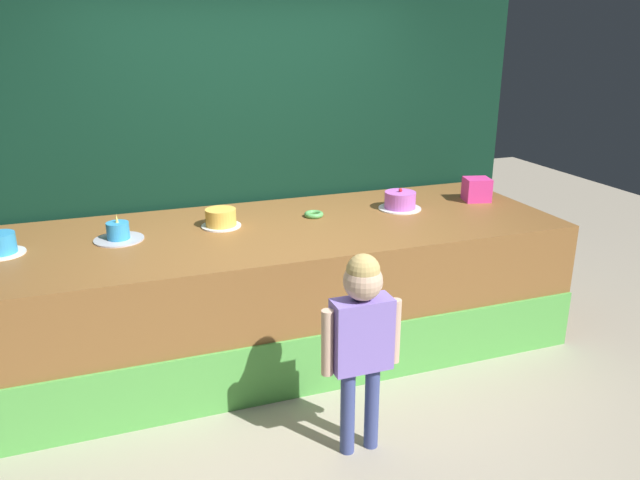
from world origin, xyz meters
The scene contains 10 objects.
ground_plane centered at (0.00, 0.00, 0.00)m, with size 12.00×12.00×0.00m, color #ADA38E.
stage_platform centered at (0.00, 0.69, 0.46)m, with size 4.04×1.42×0.92m.
curtain_backdrop centered at (0.00, 1.50, 1.37)m, with size 4.62×0.08×2.74m, color black.
child_figure centered at (0.10, -0.61, 0.75)m, with size 0.45×0.21×1.16m.
pink_box centered at (1.72, 0.82, 1.01)m, with size 0.20×0.18×0.18m, color #F43B9C.
donut centered at (0.34, 0.84, 0.94)m, with size 0.14×0.14×0.04m, color #59B259.
cake_far_left centered at (-1.72, 0.75, 0.98)m, with size 0.27×0.27×0.13m.
cake_center_left centered at (-1.03, 0.78, 0.96)m, with size 0.32×0.32×0.18m.
cake_center_right centered at (-0.34, 0.84, 0.98)m, with size 0.28×0.28×0.13m.
cake_far_right centered at (1.03, 0.81, 0.98)m, with size 0.33×0.33×0.16m.
Camera 1 is at (-1.08, -3.24, 2.23)m, focal length 34.52 mm.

